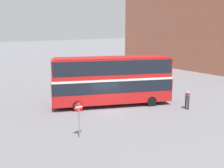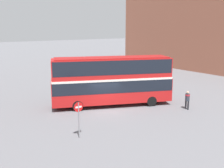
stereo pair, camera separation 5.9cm
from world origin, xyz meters
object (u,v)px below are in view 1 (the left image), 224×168
parked_car_kerb_near (129,70)px  no_entry_sign (79,114)px  double_decker_bus (112,78)px  pedestrian_foreground (187,98)px  parked_car_kerb_far (81,73)px

parked_car_kerb_near → no_entry_sign: (-18.38, -16.48, 0.98)m
parked_car_kerb_near → no_entry_sign: size_ratio=1.69×
double_decker_bus → pedestrian_foreground: bearing=-23.1°
parked_car_kerb_near → parked_car_kerb_far: parked_car_kerb_near is taller
no_entry_sign → double_decker_bus: bearing=37.3°
pedestrian_foreground → parked_car_kerb_far: (-0.11, 19.30, -0.35)m
double_decker_bus → pedestrian_foreground: (4.81, -5.21, -1.64)m
parked_car_kerb_near → parked_car_kerb_far: size_ratio=0.94×
double_decker_bus → parked_car_kerb_near: double_decker_bus is taller
pedestrian_foreground → parked_car_kerb_near: (7.13, 16.79, -0.28)m
double_decker_bus → parked_car_kerb_near: (11.94, 11.58, -1.91)m
parked_car_kerb_far → double_decker_bus: bearing=-100.8°
double_decker_bus → parked_car_kerb_near: 16.74m
parked_car_kerb_far → no_entry_sign: size_ratio=1.79×
double_decker_bus → no_entry_sign: (-6.44, -4.90, -0.94)m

